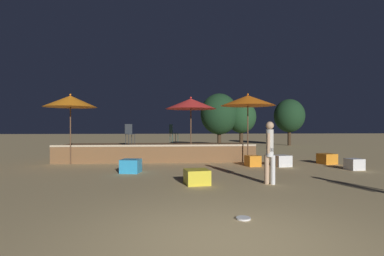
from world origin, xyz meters
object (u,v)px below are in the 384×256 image
at_px(background_tree_2, 219,114).
at_px(patio_umbrella_2, 70,101).
at_px(patio_umbrella_1, 191,104).
at_px(bistro_chair_0, 172,131).
at_px(background_tree_1, 241,117).
at_px(cube_seat_4, 282,161).
at_px(cube_seat_2, 354,164).
at_px(person_1, 270,150).
at_px(patio_umbrella_0, 248,101).
at_px(background_tree_0, 289,116).
at_px(cube_seat_1, 253,161).
at_px(frisbee_disc, 243,218).
at_px(cube_seat_5, 327,159).
at_px(bistro_chair_1, 129,132).
at_px(cube_seat_3, 197,177).
at_px(cube_seat_0, 131,166).

bearing_deg(background_tree_2, patio_umbrella_2, -132.09).
relative_size(patio_umbrella_1, bistro_chair_0, 3.23).
bearing_deg(background_tree_1, cube_seat_4, -94.50).
bearing_deg(cube_seat_2, person_1, -148.78).
height_order(patio_umbrella_0, bistro_chair_0, patio_umbrella_0).
bearing_deg(background_tree_2, person_1, -93.54).
bearing_deg(background_tree_0, patio_umbrella_1, -129.01).
bearing_deg(cube_seat_1, patio_umbrella_1, 148.91).
bearing_deg(person_1, patio_umbrella_0, 113.75).
height_order(patio_umbrella_0, background_tree_0, background_tree_0).
xyz_separation_m(person_1, frisbee_disc, (-1.49, -3.02, -0.92)).
relative_size(cube_seat_5, bistro_chair_1, 0.81).
bearing_deg(cube_seat_4, patio_umbrella_0, 137.09).
relative_size(cube_seat_1, cube_seat_5, 0.82).
relative_size(cube_seat_3, background_tree_0, 0.19).
bearing_deg(patio_umbrella_0, cube_seat_3, -120.41).
bearing_deg(person_1, bistro_chair_0, 141.59).
xyz_separation_m(patio_umbrella_2, background_tree_0, (14.14, 11.40, -0.17)).
distance_m(cube_seat_4, background_tree_2, 10.21).
relative_size(cube_seat_1, background_tree_0, 0.16).
bearing_deg(cube_seat_1, background_tree_1, 78.97).
bearing_deg(cube_seat_5, bistro_chair_0, 156.20).
bearing_deg(cube_seat_3, background_tree_0, 60.23).
distance_m(patio_umbrella_1, cube_seat_1, 3.65).
height_order(patio_umbrella_1, person_1, patio_umbrella_1).
relative_size(patio_umbrella_0, frisbee_disc, 11.98).
relative_size(cube_seat_0, cube_seat_2, 1.28).
distance_m(patio_umbrella_1, cube_seat_0, 4.27).
relative_size(cube_seat_4, bistro_chair_1, 0.76).
height_order(cube_seat_2, frisbee_disc, cube_seat_2).
bearing_deg(patio_umbrella_1, cube_seat_5, -9.35).
bearing_deg(cube_seat_2, cube_seat_0, -179.54).
height_order(cube_seat_3, frisbee_disc, cube_seat_3).
distance_m(patio_umbrella_0, cube_seat_0, 5.73).
xyz_separation_m(person_1, bistro_chair_1, (-4.58, 5.63, 0.40)).
distance_m(cube_seat_4, background_tree_1, 10.25).
relative_size(cube_seat_5, frisbee_disc, 2.92).
xyz_separation_m(cube_seat_0, cube_seat_1, (4.64, 1.31, -0.01)).
xyz_separation_m(bistro_chair_0, background_tree_2, (3.46, 6.42, 1.14)).
xyz_separation_m(person_1, background_tree_2, (0.83, 13.45, 1.54)).
relative_size(frisbee_disc, background_tree_0, 0.06).
xyz_separation_m(cube_seat_4, frisbee_disc, (-3.19, -6.56, -0.21)).
bearing_deg(cube_seat_2, background_tree_0, 76.89).
relative_size(cube_seat_4, cube_seat_5, 0.94).
distance_m(cube_seat_1, frisbee_disc, 7.00).
height_order(patio_umbrella_1, cube_seat_3, patio_umbrella_1).
height_order(background_tree_0, background_tree_1, background_tree_0).
bearing_deg(cube_seat_1, bistro_chair_1, 159.11).
height_order(cube_seat_0, frisbee_disc, cube_seat_0).
bearing_deg(bistro_chair_1, background_tree_0, 7.56).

